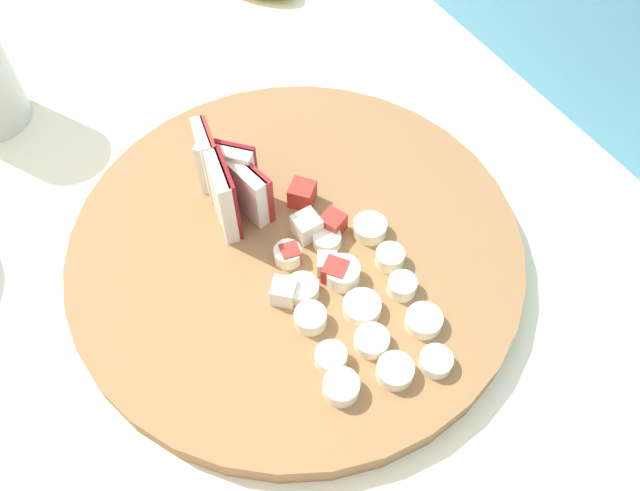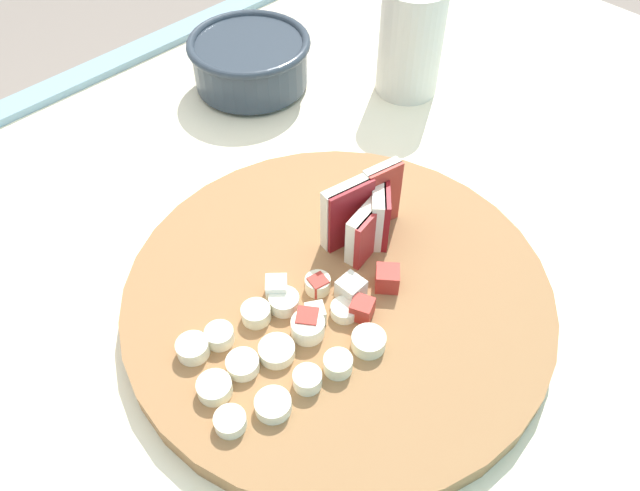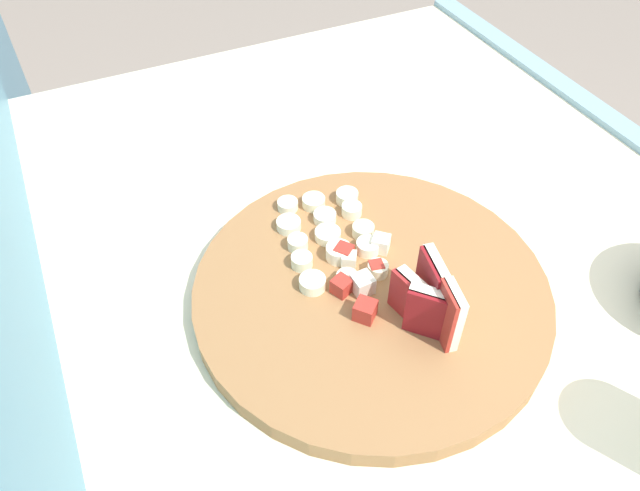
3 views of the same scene
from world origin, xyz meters
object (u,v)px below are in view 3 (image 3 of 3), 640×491
at_px(apple_dice_pile, 360,275).
at_px(cutting_board, 371,291).
at_px(apple_wedge_fan, 429,301).
at_px(banana_slice_rows, 330,236).

bearing_deg(apple_dice_pile, cutting_board, -139.05).
bearing_deg(apple_wedge_fan, apple_dice_pile, 25.53).
xyz_separation_m(apple_wedge_fan, banana_slice_rows, (0.14, 0.04, -0.02)).
height_order(cutting_board, banana_slice_rows, banana_slice_rows).
height_order(cutting_board, apple_wedge_fan, apple_wedge_fan).
relative_size(cutting_board, banana_slice_rows, 2.37).
relative_size(cutting_board, apple_wedge_fan, 4.45).
relative_size(apple_dice_pile, banana_slice_rows, 0.67).
relative_size(apple_wedge_fan, banana_slice_rows, 0.53).
relative_size(cutting_board, apple_dice_pile, 3.53).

